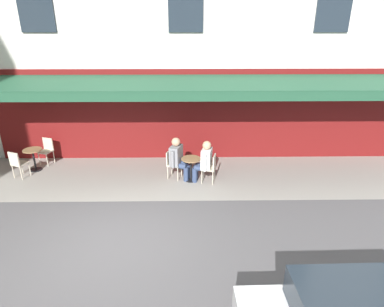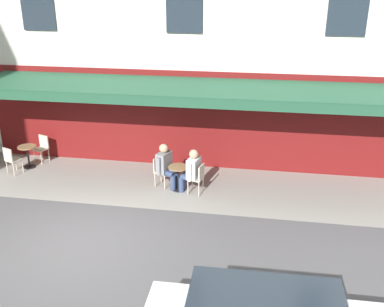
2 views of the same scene
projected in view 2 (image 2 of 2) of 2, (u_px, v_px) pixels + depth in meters
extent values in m
plane|color=#565456|center=(80.00, 240.00, 10.51)|extent=(70.00, 70.00, 0.00)
cube|color=gray|center=(228.00, 188.00, 13.13)|extent=(20.50, 3.20, 0.01)
cube|color=maroon|center=(226.00, 122.00, 14.02)|extent=(16.00, 0.06, 3.20)
cube|color=#235138|center=(224.00, 89.00, 12.81)|extent=(15.00, 1.70, 0.36)
cube|color=#235138|center=(221.00, 104.00, 12.13)|extent=(15.00, 0.04, 0.28)
cube|color=#232D38|center=(349.00, 5.00, 12.17)|extent=(1.10, 0.06, 1.70)
cube|color=#232D38|center=(184.00, 3.00, 12.89)|extent=(1.10, 0.06, 1.70)
cube|color=#232D38|center=(37.00, 2.00, 13.60)|extent=(1.10, 0.06, 1.70)
cylinder|color=black|center=(30.00, 167.00, 14.62)|extent=(0.40, 0.40, 0.03)
cylinder|color=black|center=(28.00, 157.00, 14.50)|extent=(0.06, 0.06, 0.72)
cylinder|color=#99754C|center=(27.00, 147.00, 14.36)|extent=(0.60, 0.60, 0.03)
cylinder|color=beige|center=(23.00, 166.00, 14.16)|extent=(0.03, 0.03, 0.45)
cylinder|color=beige|center=(16.00, 164.00, 14.33)|extent=(0.03, 0.03, 0.45)
cylinder|color=beige|center=(14.00, 170.00, 13.90)|extent=(0.03, 0.03, 0.45)
cylinder|color=beige|center=(7.00, 167.00, 14.07)|extent=(0.03, 0.03, 0.45)
cube|color=beige|center=(14.00, 160.00, 14.02)|extent=(0.52, 0.52, 0.04)
cube|color=beige|center=(8.00, 155.00, 13.80)|extent=(0.38, 0.19, 0.42)
cylinder|color=beige|center=(34.00, 156.00, 14.93)|extent=(0.03, 0.03, 0.45)
cylinder|color=beige|center=(41.00, 158.00, 14.78)|extent=(0.03, 0.03, 0.45)
cylinder|color=beige|center=(42.00, 153.00, 15.21)|extent=(0.03, 0.03, 0.45)
cylinder|color=beige|center=(49.00, 155.00, 15.05)|extent=(0.03, 0.03, 0.45)
cube|color=beige|center=(41.00, 149.00, 14.90)|extent=(0.51, 0.51, 0.04)
cube|color=beige|center=(44.00, 141.00, 14.96)|extent=(0.39, 0.17, 0.42)
cylinder|color=black|center=(179.00, 189.00, 13.06)|extent=(0.40, 0.40, 0.03)
cylinder|color=black|center=(178.00, 179.00, 12.93)|extent=(0.06, 0.06, 0.72)
cylinder|color=#99754C|center=(178.00, 167.00, 12.79)|extent=(0.60, 0.60, 0.03)
cylinder|color=beige|center=(192.00, 183.00, 12.99)|extent=(0.03, 0.03, 0.45)
cylinder|color=beige|center=(188.00, 187.00, 12.70)|extent=(0.03, 0.03, 0.45)
cylinder|color=beige|center=(203.00, 185.00, 12.87)|extent=(0.03, 0.03, 0.45)
cylinder|color=beige|center=(199.00, 189.00, 12.58)|extent=(0.03, 0.03, 0.45)
cube|color=beige|center=(196.00, 178.00, 12.70)|extent=(0.48, 0.48, 0.04)
cube|color=beige|center=(201.00, 172.00, 12.55)|extent=(0.13, 0.40, 0.42)
cylinder|color=beige|center=(165.00, 182.00, 13.01)|extent=(0.03, 0.03, 0.45)
cylinder|color=beige|center=(171.00, 178.00, 13.29)|extent=(0.03, 0.03, 0.45)
cylinder|color=beige|center=(155.00, 180.00, 13.16)|extent=(0.03, 0.03, 0.45)
cylinder|color=beige|center=(161.00, 176.00, 13.44)|extent=(0.03, 0.03, 0.45)
cube|color=beige|center=(163.00, 172.00, 13.14)|extent=(0.51, 0.51, 0.04)
cube|color=beige|center=(157.00, 164.00, 13.13)|extent=(0.17, 0.39, 0.42)
cylinder|color=navy|center=(173.00, 183.00, 12.96)|extent=(0.16, 0.16, 0.47)
cylinder|color=navy|center=(168.00, 174.00, 12.94)|extent=(0.40, 0.28, 0.17)
cylinder|color=navy|center=(176.00, 180.00, 13.12)|extent=(0.16, 0.16, 0.47)
cylinder|color=navy|center=(171.00, 171.00, 13.10)|extent=(0.40, 0.28, 0.17)
cube|color=gray|center=(164.00, 162.00, 12.99)|extent=(0.44, 0.57, 0.61)
sphere|color=tan|center=(164.00, 148.00, 12.83)|extent=(0.27, 0.27, 0.27)
cylinder|color=gray|center=(158.00, 166.00, 12.75)|extent=(0.11, 0.11, 0.54)
cylinder|color=gray|center=(169.00, 159.00, 13.25)|extent=(0.11, 0.11, 0.54)
cylinder|color=navy|center=(184.00, 182.00, 13.01)|extent=(0.16, 0.16, 0.47)
cylinder|color=navy|center=(189.00, 175.00, 12.86)|extent=(0.38, 0.24, 0.17)
cylinder|color=navy|center=(181.00, 185.00, 12.85)|extent=(0.16, 0.16, 0.47)
cylinder|color=navy|center=(187.00, 178.00, 12.69)|extent=(0.38, 0.24, 0.17)
cube|color=silver|center=(194.00, 168.00, 12.60)|extent=(0.39, 0.55, 0.60)
sphere|color=tan|center=(194.00, 154.00, 12.44)|extent=(0.26, 0.26, 0.26)
cylinder|color=silver|center=(198.00, 165.00, 12.86)|extent=(0.11, 0.11, 0.53)
cylinder|color=silver|center=(190.00, 172.00, 12.35)|extent=(0.11, 0.11, 0.53)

